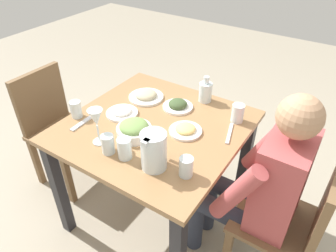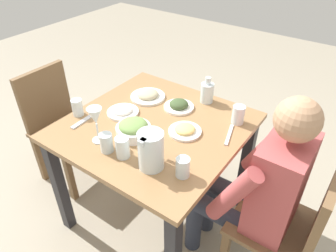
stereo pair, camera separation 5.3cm
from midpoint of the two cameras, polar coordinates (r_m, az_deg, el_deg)
ground_plane at (r=2.25m, az=-2.65°, el=-15.52°), size 8.00×8.00×0.00m
dining_table at (r=1.80m, az=-3.19°, el=-2.88°), size 0.94×0.94×0.75m
chair_near at (r=1.71m, az=21.27°, el=-15.89°), size 0.40×0.40×0.86m
chair_far at (r=2.35m, az=-20.56°, el=0.42°), size 0.40×0.40×0.86m
diner_near at (r=1.62m, az=15.48°, el=-10.11°), size 0.48×0.53×1.15m
water_pitcher at (r=1.41m, az=-3.69°, el=-4.51°), size 0.16×0.12×0.19m
salad_bowl at (r=1.63m, az=-7.16°, el=-0.63°), size 0.18×0.18×0.09m
plate_yoghurt at (r=1.83m, az=-9.24°, el=2.52°), size 0.18×0.18×0.04m
plate_fries at (r=1.67m, az=2.29°, el=-0.69°), size 0.18×0.18×0.04m
plate_beans at (r=1.97m, az=-4.81°, el=5.55°), size 0.22×0.22×0.05m
plate_dolmas at (r=1.86m, az=0.98°, el=3.82°), size 0.18×0.18×0.05m
water_glass_near_left at (r=1.40m, az=2.23°, el=-7.47°), size 0.06×0.06×0.10m
water_glass_far_right at (r=1.77m, az=11.77°, el=2.30°), size 0.07×0.07×0.10m
water_glass_near_right at (r=1.55m, az=-11.90°, el=-3.27°), size 0.06×0.06×0.10m
water_glass_center at (r=1.85m, az=-17.24°, el=2.93°), size 0.06×0.06×0.10m
water_glass_by_pitcher at (r=1.50m, az=-8.96°, el=-4.09°), size 0.07×0.07×0.11m
wine_glass at (r=1.57m, az=-13.95°, el=1.18°), size 0.08×0.08×0.20m
oil_carafe at (r=1.93m, az=6.05°, el=6.06°), size 0.08×0.08×0.16m
fork_near at (r=1.81m, az=-16.17°, el=0.56°), size 0.17×0.03×0.01m
knife_near at (r=1.69m, az=10.28°, el=-1.32°), size 0.18×0.07×0.01m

